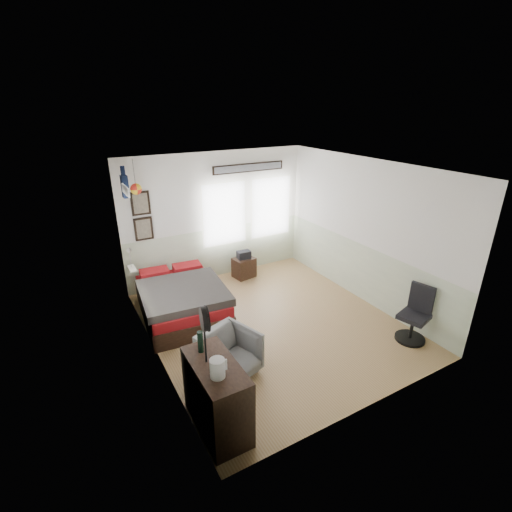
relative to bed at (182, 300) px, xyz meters
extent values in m
cube|color=#9A7043|center=(1.28, -1.04, -0.31)|extent=(4.00, 4.50, 0.01)
cube|color=silver|center=(1.28, 1.21, 1.05)|extent=(4.00, 0.02, 2.70)
cube|color=silver|center=(1.28, -3.29, 1.05)|extent=(4.00, 0.02, 2.70)
cube|color=silver|center=(-0.72, -1.04, 1.05)|extent=(0.02, 4.50, 2.70)
cube|color=silver|center=(3.28, -1.04, 1.05)|extent=(0.02, 4.50, 2.70)
cube|color=white|center=(1.28, -1.04, 2.40)|extent=(4.00, 4.50, 0.02)
cube|color=#B1BEA2|center=(1.28, 1.21, 0.25)|extent=(4.00, 0.01, 1.10)
cube|color=#B1BEA2|center=(-0.71, -1.04, 0.25)|extent=(0.01, 4.50, 1.10)
cube|color=#B1BEA2|center=(3.27, -1.04, 0.25)|extent=(0.01, 4.50, 1.10)
cube|color=silver|center=(-0.68, -0.49, 1.15)|extent=(0.03, 2.20, 1.35)
cube|color=silver|center=(1.43, 1.17, 1.10)|extent=(0.95, 0.03, 1.30)
cube|color=silver|center=(2.58, 1.17, 1.10)|extent=(0.95, 0.03, 1.30)
cube|color=black|center=(-0.27, 1.18, 1.05)|extent=(0.35, 0.03, 0.45)
cube|color=black|center=(-0.27, 1.18, 1.55)|extent=(0.35, 0.03, 0.45)
cube|color=#7F7259|center=(-0.27, 1.16, 1.05)|extent=(0.27, 0.01, 0.37)
cube|color=#7F7259|center=(-0.27, 1.16, 1.55)|extent=(0.27, 0.01, 0.37)
cube|color=black|center=(2.03, 1.18, 2.02)|extent=(1.65, 0.03, 0.18)
cube|color=gray|center=(2.03, 1.16, 2.02)|extent=(1.58, 0.01, 0.13)
cube|color=white|center=(-0.69, 0.11, 2.05)|extent=(0.02, 0.48, 0.14)
sphere|color=red|center=(-0.37, 0.91, 1.88)|extent=(0.20, 0.20, 0.20)
cube|color=black|center=(0.00, 0.01, -0.15)|extent=(1.54, 2.06, 0.31)
cube|color=#A10B1A|center=(0.00, 0.01, 0.10)|extent=(1.49, 2.02, 0.17)
cube|color=#332F2C|center=(0.00, -0.20, 0.25)|extent=(1.55, 1.52, 0.14)
cube|color=#A10B1A|center=(-0.32, 0.79, 0.25)|extent=(0.56, 0.38, 0.14)
cube|color=#A10B1A|center=(0.32, 0.79, 0.25)|extent=(0.56, 0.38, 0.14)
cube|color=black|center=(-0.46, -2.62, 0.15)|extent=(0.48, 1.00, 0.90)
imported|color=slate|center=(0.07, -1.86, 0.03)|extent=(0.90, 0.91, 0.66)
cube|color=black|center=(1.71, 0.85, -0.08)|extent=(0.49, 0.42, 0.44)
cylinder|color=black|center=(2.98, -2.57, -0.28)|extent=(0.47, 0.47, 0.05)
cylinder|color=black|center=(2.98, -2.57, -0.08)|extent=(0.05, 0.05, 0.36)
cube|color=black|center=(2.98, -2.57, 0.13)|extent=(0.51, 0.51, 0.07)
cube|color=black|center=(3.15, -2.52, 0.41)|extent=(0.15, 0.38, 0.47)
cylinder|color=silver|center=(-0.51, -2.81, 0.71)|extent=(0.16, 0.16, 0.22)
cube|color=silver|center=(-0.41, -2.81, 0.72)|extent=(0.02, 0.02, 0.13)
cylinder|color=black|center=(-0.51, -2.32, 0.73)|extent=(0.07, 0.07, 0.27)
cylinder|color=black|center=(-0.53, -2.52, 0.87)|extent=(0.02, 0.02, 0.55)
cylinder|color=black|center=(-0.53, -2.52, 1.16)|extent=(0.10, 0.28, 0.27)
cylinder|color=black|center=(-0.49, -2.52, 1.16)|extent=(0.07, 0.29, 0.29)
cube|color=black|center=(1.71, 0.85, 0.22)|extent=(0.30, 0.20, 0.17)
camera|label=1|loc=(-1.70, -5.75, 3.31)|focal=26.00mm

